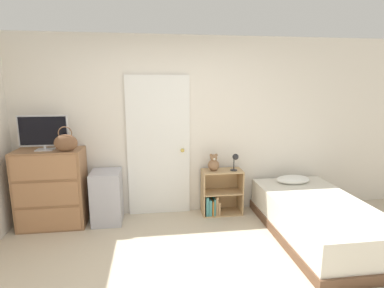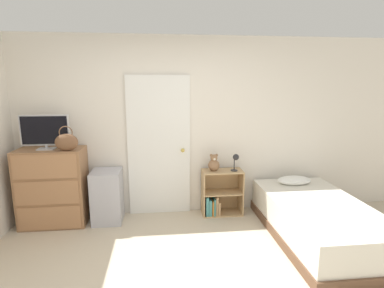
{
  "view_description": "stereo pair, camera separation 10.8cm",
  "coord_description": "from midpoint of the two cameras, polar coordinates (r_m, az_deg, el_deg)",
  "views": [
    {
      "loc": [
        -0.21,
        -2.34,
        1.88
      ],
      "look_at": [
        0.34,
        1.66,
        1.08
      ],
      "focal_mm": 28.0,
      "sensor_mm": 36.0,
      "label": 1
    },
    {
      "loc": [
        -0.1,
        -2.35,
        1.88
      ],
      "look_at": [
        0.34,
        1.66,
        1.08
      ],
      "focal_mm": 28.0,
      "sensor_mm": 36.0,
      "label": 2
    }
  ],
  "objects": [
    {
      "name": "door_closed",
      "position": [
        4.32,
        -7.07,
        -0.51
      ],
      "size": [
        0.89,
        0.09,
        2.01
      ],
      "color": "white",
      "rests_on": "ground_plane"
    },
    {
      "name": "bed",
      "position": [
        4.15,
        22.12,
        -12.97
      ],
      "size": [
        1.1,
        1.99,
        0.58
      ],
      "color": "brown",
      "rests_on": "ground_plane"
    },
    {
      "name": "bookshelf",
      "position": [
        4.49,
        4.31,
        -9.83
      ],
      "size": [
        0.58,
        0.3,
        0.66
      ],
      "color": "tan",
      "rests_on": "ground_plane"
    },
    {
      "name": "teddy_bear",
      "position": [
        4.31,
        3.42,
        -3.72
      ],
      "size": [
        0.16,
        0.16,
        0.25
      ],
      "color": "#8C6647",
      "rests_on": "bookshelf"
    },
    {
      "name": "handbag",
      "position": [
        4.1,
        -23.6,
        0.26
      ],
      "size": [
        0.29,
        0.12,
        0.32
      ],
      "color": "brown",
      "rests_on": "dresser"
    },
    {
      "name": "tv",
      "position": [
        4.29,
        -27.09,
        2.03
      ],
      "size": [
        0.61,
        0.16,
        0.45
      ],
      "color": "#B7B7BC",
      "rests_on": "dresser"
    },
    {
      "name": "dresser",
      "position": [
        4.45,
        -25.78,
        -7.63
      ],
      "size": [
        0.85,
        0.46,
        1.05
      ],
      "color": "#996B47",
      "rests_on": "ground_plane"
    },
    {
      "name": "wall_back",
      "position": [
        4.33,
        -5.67,
        3.17
      ],
      "size": [
        10.0,
        0.06,
        2.55
      ],
      "color": "silver",
      "rests_on": "ground_plane"
    },
    {
      "name": "desk_lamp",
      "position": [
        4.32,
        7.53,
        -2.84
      ],
      "size": [
        0.11,
        0.11,
        0.25
      ],
      "color": "#262628",
      "rests_on": "bookshelf"
    },
    {
      "name": "storage_bin",
      "position": [
        4.35,
        -16.58,
        -9.64
      ],
      "size": [
        0.4,
        0.43,
        0.73
      ],
      "color": "#ADADB7",
      "rests_on": "ground_plane"
    }
  ]
}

